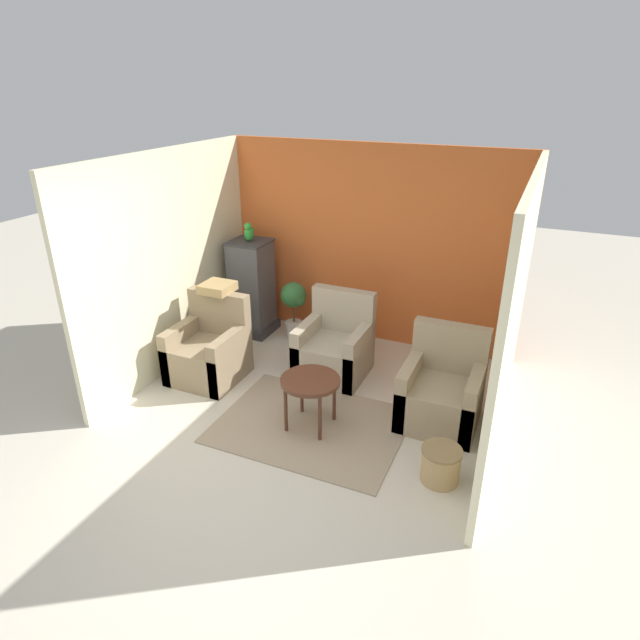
# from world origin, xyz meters

# --- Properties ---
(ground_plane) EXTENTS (20.00, 20.00, 0.00)m
(ground_plane) POSITION_xyz_m (0.00, 0.00, 0.00)
(ground_plane) COLOR beige
(ground_plane) RESTS_ON ground
(wall_back_accent) EXTENTS (3.78, 0.06, 2.48)m
(wall_back_accent) POSITION_xyz_m (0.00, 3.08, 1.24)
(wall_back_accent) COLOR orange
(wall_back_accent) RESTS_ON ground_plane
(wall_left) EXTENTS (0.06, 3.05, 2.48)m
(wall_left) POSITION_xyz_m (-1.86, 1.52, 1.24)
(wall_left) COLOR beige
(wall_left) RESTS_ON ground_plane
(wall_right) EXTENTS (0.06, 3.05, 2.48)m
(wall_right) POSITION_xyz_m (1.86, 1.52, 1.24)
(wall_right) COLOR beige
(wall_right) RESTS_ON ground_plane
(area_rug) EXTENTS (1.81, 1.38, 0.01)m
(area_rug) POSITION_xyz_m (0.17, 0.91, 0.01)
(area_rug) COLOR gray
(area_rug) RESTS_ON ground_plane
(coffee_table) EXTENTS (0.58, 0.58, 0.54)m
(coffee_table) POSITION_xyz_m (0.17, 0.91, 0.48)
(coffee_table) COLOR #512D1E
(coffee_table) RESTS_ON ground_plane
(armchair_left) EXTENTS (0.75, 0.75, 0.96)m
(armchair_left) POSITION_xyz_m (-1.29, 1.33, 0.31)
(armchair_left) COLOR #8E7A5B
(armchair_left) RESTS_ON ground_plane
(armchair_right) EXTENTS (0.75, 0.75, 0.96)m
(armchair_right) POSITION_xyz_m (1.32, 1.52, 0.31)
(armchair_right) COLOR #9E896B
(armchair_right) RESTS_ON ground_plane
(armchair_middle) EXTENTS (0.75, 0.75, 0.96)m
(armchair_middle) POSITION_xyz_m (-0.01, 1.97, 0.31)
(armchair_middle) COLOR tan
(armchair_middle) RESTS_ON ground_plane
(birdcage) EXTENTS (0.54, 0.54, 1.27)m
(birdcage) POSITION_xyz_m (-1.45, 2.60, 0.62)
(birdcage) COLOR #353539
(birdcage) RESTS_ON ground_plane
(parrot) EXTENTS (0.11, 0.20, 0.24)m
(parrot) POSITION_xyz_m (-1.45, 2.60, 1.38)
(parrot) COLOR green
(parrot) RESTS_ON birdcage
(potted_plant) EXTENTS (0.36, 0.33, 0.77)m
(potted_plant) POSITION_xyz_m (-0.86, 2.63, 0.50)
(potted_plant) COLOR beige
(potted_plant) RESTS_ON ground_plane
(wicker_basket) EXTENTS (0.35, 0.35, 0.32)m
(wicker_basket) POSITION_xyz_m (1.51, 0.64, 0.17)
(wicker_basket) COLOR tan
(wicker_basket) RESTS_ON ground_plane
(throw_pillow) EXTENTS (0.34, 0.34, 0.10)m
(throw_pillow) POSITION_xyz_m (-1.29, 1.60, 1.01)
(throw_pillow) COLOR tan
(throw_pillow) RESTS_ON armchair_left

